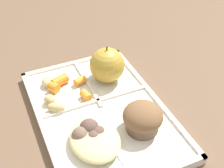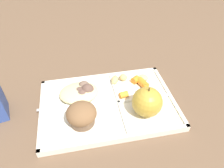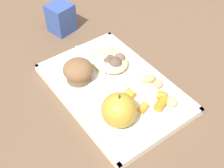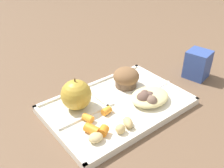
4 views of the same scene
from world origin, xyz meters
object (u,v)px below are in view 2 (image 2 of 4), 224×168
(lunch_tray, at_px, (108,104))
(bran_muffin, at_px, (82,115))
(green_apple, at_px, (147,102))
(plastic_fork, at_px, (70,104))

(lunch_tray, xyz_separation_m, bran_muffin, (0.08, 0.06, 0.04))
(green_apple, relative_size, bran_muffin, 1.16)
(green_apple, distance_m, plastic_fork, 0.22)
(lunch_tray, bearing_deg, plastic_fork, -7.52)
(plastic_fork, bearing_deg, green_apple, 161.11)
(lunch_tray, relative_size, bran_muffin, 4.89)
(lunch_tray, bearing_deg, green_apple, 149.68)
(plastic_fork, bearing_deg, bran_muffin, 113.70)
(lunch_tray, height_order, green_apple, green_apple)
(lunch_tray, distance_m, green_apple, 0.12)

